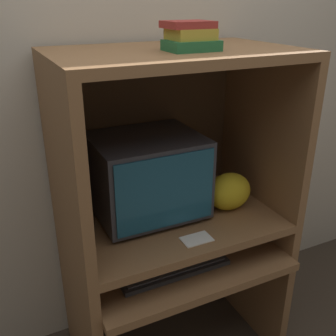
% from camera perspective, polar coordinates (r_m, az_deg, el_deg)
% --- Properties ---
extents(wall_back, '(6.00, 0.06, 2.60)m').
position_cam_1_polar(wall_back, '(1.88, -4.16, 12.68)').
color(wall_back, beige).
rests_on(wall_back, ground_plane).
extents(desk_base, '(0.94, 0.66, 0.60)m').
position_cam_1_polar(desk_base, '(1.94, 1.37, -17.12)').
color(desk_base, brown).
rests_on(desk_base, ground_plane).
extents(desk_monitor_shelf, '(0.94, 0.61, 0.16)m').
position_cam_1_polar(desk_monitor_shelf, '(1.78, 0.81, -7.95)').
color(desk_monitor_shelf, brown).
rests_on(desk_monitor_shelf, desk_base).
extents(hutch_upper, '(0.94, 0.61, 0.72)m').
position_cam_1_polar(hutch_upper, '(1.61, 0.34, 8.04)').
color(hutch_upper, brown).
rests_on(hutch_upper, desk_monitor_shelf).
extents(crt_monitor, '(0.45, 0.39, 0.36)m').
position_cam_1_polar(crt_monitor, '(1.70, -3.01, -1.05)').
color(crt_monitor, '#333338').
rests_on(crt_monitor, desk_monitor_shelf).
extents(keyboard, '(0.47, 0.16, 0.03)m').
position_cam_1_polar(keyboard, '(1.70, 0.66, -14.14)').
color(keyboard, '#2D2D30').
rests_on(keyboard, desk_base).
extents(mouse, '(0.06, 0.04, 0.03)m').
position_cam_1_polar(mouse, '(1.83, 8.75, -11.28)').
color(mouse, black).
rests_on(mouse, desk_base).
extents(snack_bag, '(0.21, 0.16, 0.17)m').
position_cam_1_polar(snack_bag, '(1.80, 8.83, -3.37)').
color(snack_bag, gold).
rests_on(snack_bag, desk_monitor_shelf).
extents(book_stack, '(0.18, 0.15, 0.10)m').
position_cam_1_polar(book_stack, '(1.47, 3.25, 18.54)').
color(book_stack, '#236638').
rests_on(book_stack, hutch_upper).
extents(paper_card, '(0.12, 0.08, 0.00)m').
position_cam_1_polar(paper_card, '(1.60, 4.07, -10.28)').
color(paper_card, white).
rests_on(paper_card, desk_monitor_shelf).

